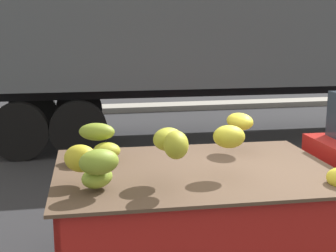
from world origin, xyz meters
name	(u,v)px	position (x,y,z in m)	size (l,w,h in m)	color
curb_strip	(141,108)	(0.00, 9.58, 0.08)	(80.00, 0.80, 0.16)	gray
semi_trailer	(240,22)	(1.64, 5.81, 2.54)	(12.06, 2.88, 3.95)	#4C5156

